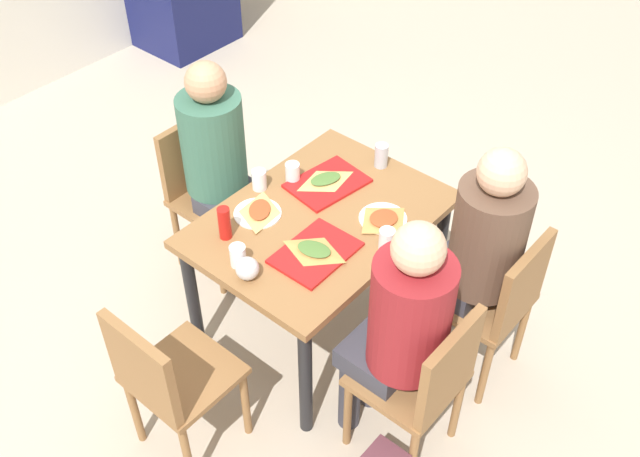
{
  "coord_description": "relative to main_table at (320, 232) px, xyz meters",
  "views": [
    {
      "loc": [
        -1.92,
        -1.63,
        2.93
      ],
      "look_at": [
        0.0,
        0.0,
        0.67
      ],
      "focal_mm": 41.12,
      "sensor_mm": 36.0,
      "label": 1
    }
  ],
  "objects": [
    {
      "name": "chair_near_left",
      "position": [
        -0.29,
        -0.8,
        -0.13
      ],
      "size": [
        0.4,
        0.4,
        0.86
      ],
      "color": "olive",
      "rests_on": "ground_plane"
    },
    {
      "name": "pizza_slice_b",
      "position": [
        0.2,
        0.13,
        0.12
      ],
      "size": [
        0.25,
        0.2,
        0.02
      ],
      "color": "#DBAD60",
      "rests_on": "tray_red_far"
    },
    {
      "name": "main_table",
      "position": [
        0.0,
        0.0,
        0.0
      ],
      "size": [
        1.15,
        0.83,
        0.74
      ],
      "color": "olive",
      "rests_on": "ground_plane"
    },
    {
      "name": "chair_far_side",
      "position": [
        0.0,
        0.8,
        -0.13
      ],
      "size": [
        0.4,
        0.4,
        0.86
      ],
      "color": "olive",
      "rests_on": "ground_plane"
    },
    {
      "name": "pizza_slice_d",
      "position": [
        0.16,
        -0.24,
        0.11
      ],
      "size": [
        0.22,
        0.2,
        0.02
      ],
      "color": "#C68C47",
      "rests_on": "paper_plate_near_edge"
    },
    {
      "name": "foil_bundle",
      "position": [
        -0.49,
        -0.02,
        0.15
      ],
      "size": [
        0.1,
        0.1,
        0.1
      ],
      "primitive_type": "sphere",
      "color": "silver",
      "rests_on": "main_table"
    },
    {
      "name": "plastic_cup_d",
      "position": [
        0.11,
        0.27,
        0.15
      ],
      "size": [
        0.07,
        0.07,
        0.1
      ],
      "primitive_type": "cylinder",
      "color": "white",
      "rests_on": "main_table"
    },
    {
      "name": "person_far_side",
      "position": [
        -0.0,
        0.66,
        0.11
      ],
      "size": [
        0.32,
        0.42,
        1.27
      ],
      "color": "#383842",
      "rests_on": "ground_plane"
    },
    {
      "name": "plastic_cup_a",
      "position": [
        -0.03,
        0.35,
        0.15
      ],
      "size": [
        0.07,
        0.07,
        0.1
      ],
      "primitive_type": "cylinder",
      "color": "white",
      "rests_on": "main_table"
    },
    {
      "name": "person_in_red",
      "position": [
        -0.29,
        -0.66,
        0.11
      ],
      "size": [
        0.32,
        0.42,
        1.27
      ],
      "color": "#383842",
      "rests_on": "ground_plane"
    },
    {
      "name": "pizza_slice_a",
      "position": [
        -0.21,
        -0.14,
        0.12
      ],
      "size": [
        0.19,
        0.24,
        0.02
      ],
      "color": "#C68C47",
      "rests_on": "tray_red_near"
    },
    {
      "name": "pizza_slice_c",
      "position": [
        -0.16,
        0.22,
        0.11
      ],
      "size": [
        0.25,
        0.24,
        0.02
      ],
      "color": "#DBAD60",
      "rests_on": "paper_plate_center"
    },
    {
      "name": "soda_can",
      "position": [
        0.49,
        0.02,
        0.16
      ],
      "size": [
        0.07,
        0.07,
        0.12
      ],
      "primitive_type": "cylinder",
      "color": "#B7BCC6",
      "rests_on": "main_table"
    },
    {
      "name": "chair_left_end",
      "position": [
        -0.96,
        0.0,
        -0.13
      ],
      "size": [
        0.4,
        0.4,
        0.86
      ],
      "color": "olive",
      "rests_on": "ground_plane"
    },
    {
      "name": "tray_red_near",
      "position": [
        -0.2,
        -0.15,
        0.1
      ],
      "size": [
        0.36,
        0.26,
        0.02
      ],
      "primitive_type": "cube",
      "rotation": [
        0.0,
        0.0,
        0.01
      ],
      "color": "red",
      "rests_on": "main_table"
    },
    {
      "name": "chair_near_right",
      "position": [
        0.29,
        -0.8,
        -0.13
      ],
      "size": [
        0.4,
        0.4,
        0.86
      ],
      "color": "olive",
      "rests_on": "ground_plane"
    },
    {
      "name": "condiment_bottle",
      "position": [
        -0.37,
        0.23,
        0.18
      ],
      "size": [
        0.06,
        0.06,
        0.16
      ],
      "primitive_type": "cylinder",
      "color": "red",
      "rests_on": "main_table"
    },
    {
      "name": "paper_plate_center",
      "position": [
        -0.17,
        0.23,
        0.1
      ],
      "size": [
        0.22,
        0.22,
        0.01
      ],
      "primitive_type": "cylinder",
      "color": "white",
      "rests_on": "main_table"
    },
    {
      "name": "paper_plate_near_edge",
      "position": [
        0.17,
        -0.23,
        0.1
      ],
      "size": [
        0.22,
        0.22,
        0.01
      ],
      "primitive_type": "cylinder",
      "color": "white",
      "rests_on": "main_table"
    },
    {
      "name": "tray_red_far",
      "position": [
        0.2,
        0.12,
        0.1
      ],
      "size": [
        0.39,
        0.31,
        0.02
      ],
      "primitive_type": "cube",
      "rotation": [
        0.0,
        0.0,
        -0.15
      ],
      "color": "red",
      "rests_on": "main_table"
    },
    {
      "name": "person_in_brown_jacket",
      "position": [
        0.29,
        -0.66,
        0.11
      ],
      "size": [
        0.32,
        0.42,
        1.27
      ],
      "color": "#383842",
      "rests_on": "ground_plane"
    },
    {
      "name": "plastic_cup_c",
      "position": [
        -0.46,
        0.06,
        0.15
      ],
      "size": [
        0.07,
        0.07,
        0.1
      ],
      "primitive_type": "cylinder",
      "color": "white",
      "rests_on": "main_table"
    },
    {
      "name": "plastic_cup_b",
      "position": [
        0.03,
        -0.35,
        0.15
      ],
      "size": [
        0.07,
        0.07,
        0.1
      ],
      "primitive_type": "cylinder",
      "color": "white",
      "rests_on": "main_table"
    },
    {
      "name": "ground_plane",
      "position": [
        0.0,
        0.0,
        -0.65
      ],
      "size": [
        10.0,
        10.0,
        0.02
      ],
      "primitive_type": "cube",
      "color": "#B7A893"
    }
  ]
}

